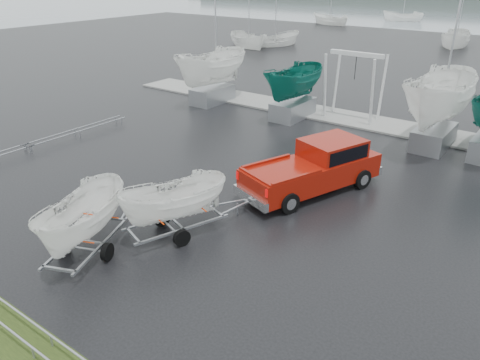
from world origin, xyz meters
TOP-DOWN VIEW (x-y plane):
  - ground_plane at (0.00, 0.00)m, footprint 120.00×120.00m
  - dock at (0.00, 13.00)m, footprint 30.00×3.00m
  - pickup_truck at (5.03, 2.84)m, footprint 4.12×6.61m
  - trailer_hitched at (2.77, -3.42)m, footprint 2.33×3.79m
  - trailer_parked at (1.28, -6.06)m, footprint 2.46×3.78m
  - boat_hoist at (2.04, 13.00)m, footprint 3.30×2.18m
  - keelboat_0 at (-7.39, 11.00)m, footprint 2.53×3.20m
  - keelboat_1 at (-1.07, 11.20)m, footprint 2.16×3.20m
  - keelboat_2 at (7.55, 11.00)m, footprint 2.86×3.20m
  - mast_rack_0 at (-9.00, 1.00)m, footprint 0.56×6.50m
  - mast_rack_2 at (4.00, -9.50)m, footprint 7.00×0.56m
  - moored_boat_0 at (-19.69, 32.70)m, footprint 3.74×3.71m
  - moored_boat_1 at (-0.16, 47.68)m, footprint 3.28×3.36m
  - moored_boat_4 at (-22.50, 59.47)m, footprint 3.20×3.15m
  - moored_boat_6 at (-17.66, 35.28)m, footprint 3.35×3.38m
  - moored_boat_7 at (-14.69, 71.80)m, footprint 3.43×3.39m

SIDE VIEW (x-z plane):
  - ground_plane at x=0.00m, z-range 0.00..0.00m
  - moored_boat_1 at x=-0.16m, z-range -6.00..6.00m
  - moored_boat_0 at x=-19.69m, z-range -5.81..5.81m
  - moored_boat_4 at x=-22.50m, z-range -5.73..5.74m
  - moored_boat_7 at x=-14.69m, z-range -5.70..5.70m
  - moored_boat_6 at x=-17.66m, z-range -5.62..5.63m
  - dock at x=0.00m, z-range -0.01..0.11m
  - mast_rack_0 at x=-9.00m, z-range 0.32..0.38m
  - mast_rack_2 at x=4.00m, z-range 0.32..0.38m
  - pickup_truck at x=5.03m, z-range 0.04..2.13m
  - trailer_hitched at x=2.77m, z-range 0.20..4.80m
  - trailer_parked at x=1.28m, z-range 0.21..5.12m
  - boat_hoist at x=2.04m, z-range 0.61..4.73m
  - keelboat_1 at x=-1.07m, z-range -0.03..6.81m
  - keelboat_0 at x=-7.39m, z-range -1.33..9.38m
  - keelboat_2 at x=7.55m, z-range -0.97..10.07m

